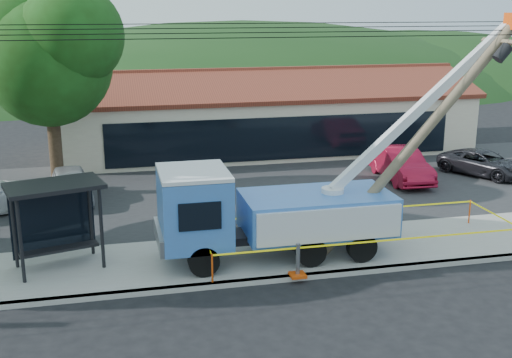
{
  "coord_description": "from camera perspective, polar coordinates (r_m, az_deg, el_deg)",
  "views": [
    {
      "loc": [
        -4.65,
        -15.08,
        8.05
      ],
      "look_at": [
        -0.02,
        5.0,
        2.43
      ],
      "focal_mm": 45.0,
      "sensor_mm": 36.0,
      "label": 1
    }
  ],
  "objects": [
    {
      "name": "caution_tape",
      "position": [
        21.58,
        8.93,
        -4.5
      ],
      "size": [
        10.25,
        3.14,
        0.91
      ],
      "color": "#E1460C",
      "rests_on": "ground"
    },
    {
      "name": "car_dark",
      "position": [
        32.84,
        19.48,
        0.18
      ],
      "size": [
        3.84,
        4.69,
        1.19
      ],
      "primitive_type": "imported",
      "rotation": [
        0.0,
        0.0,
        0.52
      ],
      "color": "black",
      "rests_on": "ground"
    },
    {
      "name": "bus_shelter",
      "position": [
        20.54,
        -17.48,
        -2.21
      ],
      "size": [
        3.15,
        2.4,
        2.7
      ],
      "rotation": [
        0.0,
        0.0,
        0.27
      ],
      "color": "black",
      "rests_on": "ground"
    },
    {
      "name": "utility_truck",
      "position": [
        20.47,
        1.34,
        -2.68
      ],
      "size": [
        11.98,
        4.05,
        7.64
      ],
      "color": "black",
      "rests_on": "ground"
    },
    {
      "name": "strip_mall",
      "position": [
        36.64,
        0.86,
        5.56
      ],
      "size": [
        22.5,
        8.53,
        4.67
      ],
      "color": "beige",
      "rests_on": "ground"
    },
    {
      "name": "hill_west",
      "position": [
        71.3,
        -21.46,
        7.74
      ],
      "size": [
        78.4,
        56.0,
        28.0
      ],
      "primitive_type": "ellipsoid",
      "color": "#173915",
      "rests_on": "ground"
    },
    {
      "name": "tree_lot",
      "position": [
        28.24,
        -18.06,
        10.79
      ],
      "size": [
        6.3,
        5.6,
        8.94
      ],
      "color": "#332316",
      "rests_on": "ground"
    },
    {
      "name": "leaning_pole",
      "position": [
        21.51,
        15.1,
        4.52
      ],
      "size": [
        6.6,
        1.9,
        7.61
      ],
      "color": "brown",
      "rests_on": "ground"
    },
    {
      "name": "car_red",
      "position": [
        30.8,
        12.64,
        -0.27
      ],
      "size": [
        1.82,
        4.69,
        1.52
      ],
      "primitive_type": "imported",
      "rotation": [
        0.0,
        0.0,
        -0.04
      ],
      "color": "maroon",
      "rests_on": "ground"
    },
    {
      "name": "ground",
      "position": [
        17.72,
        3.78,
        -11.8
      ],
      "size": [
        120.0,
        120.0,
        0.0
      ],
      "primitive_type": "plane",
      "color": "black",
      "rests_on": "ground"
    },
    {
      "name": "hill_center",
      "position": [
        72.05,
        -1.19,
        8.84
      ],
      "size": [
        89.6,
        64.0,
        32.0
      ],
      "primitive_type": "ellipsoid",
      "color": "#173915",
      "rests_on": "ground"
    },
    {
      "name": "parking_lot",
      "position": [
        28.62,
        -3.12,
        -1.0
      ],
      "size": [
        60.0,
        12.0,
        0.1
      ],
      "primitive_type": "cube",
      "color": "#28282B",
      "rests_on": "ground"
    },
    {
      "name": "car_silver",
      "position": [
        28.02,
        -16.07,
        -2.05
      ],
      "size": [
        2.09,
        4.29,
        1.41
      ],
      "primitive_type": "imported",
      "rotation": [
        0.0,
        0.0,
        0.11
      ],
      "color": "#A9ACB1",
      "rests_on": "ground"
    },
    {
      "name": "hill_east",
      "position": [
        78.6,
        13.41,
        8.98
      ],
      "size": [
        72.8,
        52.0,
        26.0
      ],
      "primitive_type": "ellipsoid",
      "color": "#173915",
      "rests_on": "ground"
    },
    {
      "name": "sidewalk",
      "position": [
        21.2,
        0.66,
        -6.84
      ],
      "size": [
        60.0,
        4.0,
        0.15
      ],
      "primitive_type": "cube",
      "color": "#9B9791",
      "rests_on": "ground"
    },
    {
      "name": "curb",
      "position": [
        19.51,
        2.0,
        -8.89
      ],
      "size": [
        60.0,
        0.25,
        0.15
      ],
      "primitive_type": "cube",
      "color": "#9B9791",
      "rests_on": "ground"
    }
  ]
}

